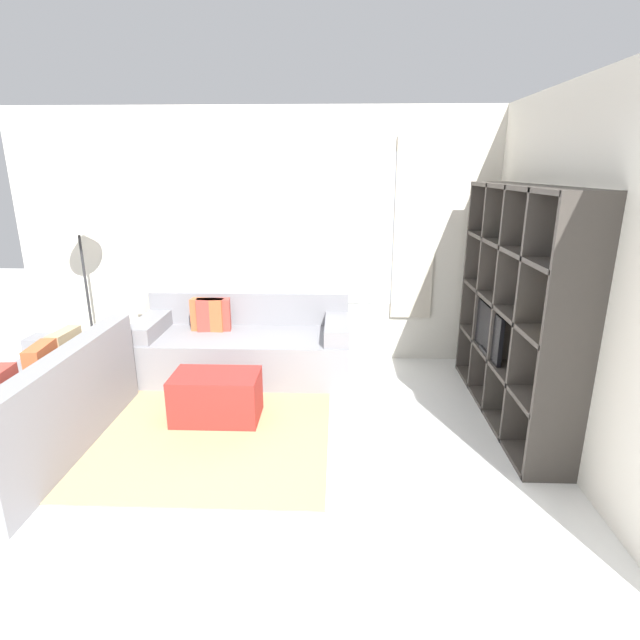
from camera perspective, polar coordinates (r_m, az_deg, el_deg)
ground_plane at (r=3.27m, az=-10.15°, el=-22.99°), size 16.00×16.00×0.00m
wall_back at (r=5.49m, az=-4.46°, el=9.26°), size 5.77×0.11×2.70m
wall_right at (r=4.32m, az=25.34°, el=5.52°), size 0.07×4.13×2.70m
area_rug at (r=4.62m, az=-17.00°, el=-10.62°), size 2.81×2.38×0.01m
shelving_unit at (r=4.48m, az=21.73°, el=1.35°), size 0.37×2.08×1.96m
couch_main at (r=5.30m, az=-8.60°, el=-2.93°), size 2.15×0.94×0.80m
couch_side at (r=4.44m, az=-30.22°, el=-9.12°), size 0.94×1.97×0.80m
ottoman at (r=4.41m, az=-11.75°, el=-8.62°), size 0.73×0.44×0.42m
floor_lamp at (r=5.79m, az=-25.91°, el=9.33°), size 0.37×0.37×1.71m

